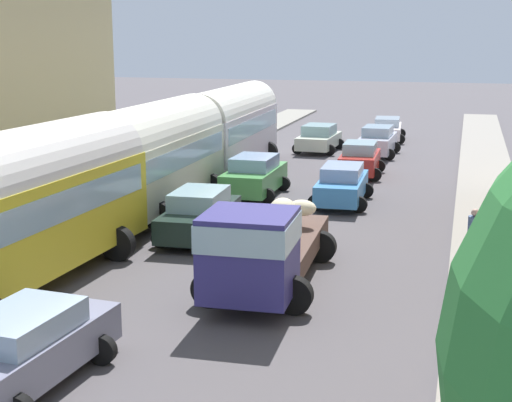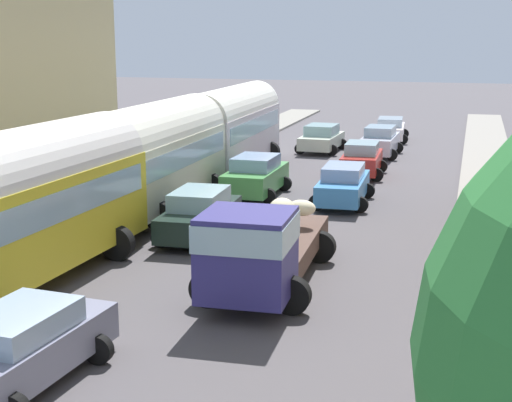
# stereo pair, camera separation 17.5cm
# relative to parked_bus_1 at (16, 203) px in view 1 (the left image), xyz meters

# --- Properties ---
(ground_plane) EXTENTS (154.00, 154.00, 0.00)m
(ground_plane) POSITION_rel_parked_bus_1_xyz_m (4.60, 11.50, -2.27)
(ground_plane) COLOR #504C4F
(sidewalk_left) EXTENTS (2.50, 70.00, 0.14)m
(sidewalk_left) POSITION_rel_parked_bus_1_xyz_m (-2.65, 11.50, -2.20)
(sidewalk_left) COLOR gray
(sidewalk_left) RESTS_ON ground
(sidewalk_right) EXTENTS (2.50, 70.00, 0.14)m
(sidewalk_right) POSITION_rel_parked_bus_1_xyz_m (11.85, 11.50, -2.20)
(sidewalk_right) COLOR gray
(sidewalk_right) RESTS_ON ground
(parked_bus_1) EXTENTS (3.60, 9.84, 4.13)m
(parked_bus_1) POSITION_rel_parked_bus_1_xyz_m (0.00, 0.00, 0.00)
(parked_bus_1) COLOR gold
(parked_bus_1) RESTS_ON ground
(parked_bus_2) EXTENTS (3.38, 8.53, 4.04)m
(parked_bus_2) POSITION_rel_parked_bus_1_xyz_m (-0.00, 9.00, -0.06)
(parked_bus_2) COLOR beige
(parked_bus_2) RESTS_ON ground
(parked_bus_3) EXTENTS (3.38, 9.52, 4.00)m
(parked_bus_3) POSITION_rel_parked_bus_1_xyz_m (-0.00, 18.00, -0.06)
(parked_bus_3) COLOR silver
(parked_bus_3) RESTS_ON ground
(cargo_truck_0) EXTENTS (3.13, 7.18, 2.44)m
(cargo_truck_0) POSITION_rel_parked_bus_1_xyz_m (6.10, 1.35, -1.01)
(cargo_truck_0) COLOR navy
(cargo_truck_0) RESTS_ON ground
(car_0) EXTENTS (2.31, 4.25, 1.52)m
(car_0) POSITION_rel_parked_bus_1_xyz_m (6.36, 12.08, -1.50)
(car_0) COLOR #3D85C9
(car_0) RESTS_ON ground
(car_1) EXTENTS (2.28, 3.75, 1.57)m
(car_1) POSITION_rel_parked_bus_1_xyz_m (6.20, 18.09, -1.48)
(car_1) COLOR red
(car_1) RESTS_ON ground
(car_2) EXTENTS (2.29, 4.16, 1.60)m
(car_2) POSITION_rel_parked_bus_1_xyz_m (6.29, 24.21, -1.46)
(car_2) COLOR silver
(car_2) RESTS_ON ground
(car_3) EXTENTS (2.41, 4.42, 1.42)m
(car_3) POSITION_rel_parked_bus_1_xyz_m (6.18, 30.24, -1.55)
(car_3) COLOR silver
(car_3) RESTS_ON ground
(car_4) EXTENTS (2.44, 4.39, 1.49)m
(car_4) POSITION_rel_parked_bus_1_xyz_m (3.19, -4.85, -1.51)
(car_4) COLOR gray
(car_4) RESTS_ON ground
(car_5) EXTENTS (2.43, 4.24, 1.59)m
(car_5) POSITION_rel_parked_bus_1_xyz_m (2.78, 5.87, -1.48)
(car_5) COLOR black
(car_5) RESTS_ON ground
(car_6) EXTENTS (2.38, 4.15, 1.64)m
(car_6) POSITION_rel_parked_bus_1_xyz_m (2.70, 12.61, -1.45)
(car_6) COLOR #4C9949
(car_6) RESTS_ON ground
(car_7) EXTENTS (2.49, 4.00, 1.51)m
(car_7) POSITION_rel_parked_bus_1_xyz_m (2.99, 24.84, -1.51)
(car_7) COLOR beige
(car_7) RESTS_ON ground
(pedestrian_0) EXTENTS (0.35, 0.35, 1.75)m
(pedestrian_0) POSITION_rel_parked_bus_1_xyz_m (11.21, 4.78, -1.27)
(pedestrian_0) COLOR #182A4D
(pedestrian_0) RESTS_ON ground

